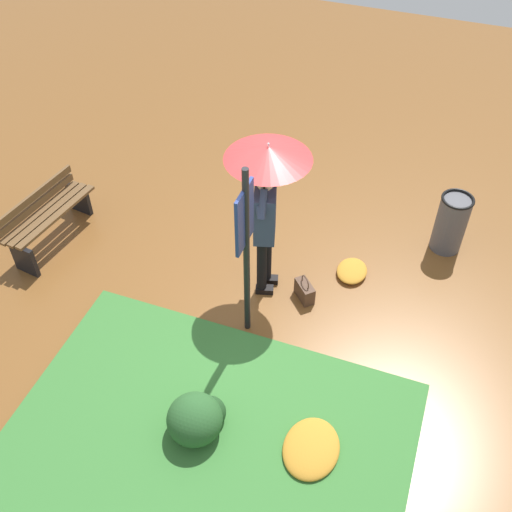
{
  "coord_description": "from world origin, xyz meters",
  "views": [
    {
      "loc": [
        -4.68,
        -1.51,
        5.67
      ],
      "look_at": [
        -0.1,
        0.16,
        0.85
      ],
      "focal_mm": 43.0,
      "sensor_mm": 36.0,
      "label": 1
    }
  ],
  "objects_px": {
    "person_with_umbrella": "(267,184)",
    "trash_bin": "(451,223)",
    "info_sign_post": "(245,237)",
    "handbag": "(305,291)",
    "park_bench": "(47,216)"
  },
  "relations": [
    {
      "from": "person_with_umbrella",
      "to": "info_sign_post",
      "type": "relative_size",
      "value": 0.89
    },
    {
      "from": "person_with_umbrella",
      "to": "trash_bin",
      "type": "relative_size",
      "value": 2.45
    },
    {
      "from": "person_with_umbrella",
      "to": "handbag",
      "type": "height_order",
      "value": "person_with_umbrella"
    },
    {
      "from": "park_bench",
      "to": "handbag",
      "type": "bearing_deg",
      "value": -87.59
    },
    {
      "from": "info_sign_post",
      "to": "handbag",
      "type": "distance_m",
      "value": 1.56
    },
    {
      "from": "person_with_umbrella",
      "to": "park_bench",
      "type": "bearing_deg",
      "value": 94.74
    },
    {
      "from": "info_sign_post",
      "to": "trash_bin",
      "type": "relative_size",
      "value": 2.76
    },
    {
      "from": "person_with_umbrella",
      "to": "trash_bin",
      "type": "bearing_deg",
      "value": -55.11
    },
    {
      "from": "handbag",
      "to": "park_bench",
      "type": "relative_size",
      "value": 0.26
    },
    {
      "from": "park_bench",
      "to": "person_with_umbrella",
      "type": "bearing_deg",
      "value": -85.26
    },
    {
      "from": "person_with_umbrella",
      "to": "park_bench",
      "type": "xyz_separation_m",
      "value": [
        -0.24,
        2.94,
        -1.15
      ]
    },
    {
      "from": "info_sign_post",
      "to": "trash_bin",
      "type": "distance_m",
      "value": 3.13
    },
    {
      "from": "info_sign_post",
      "to": "park_bench",
      "type": "xyz_separation_m",
      "value": [
        0.52,
        2.98,
        -1.04
      ]
    },
    {
      "from": "info_sign_post",
      "to": "park_bench",
      "type": "distance_m",
      "value": 3.2
    },
    {
      "from": "person_with_umbrella",
      "to": "park_bench",
      "type": "relative_size",
      "value": 1.46
    }
  ]
}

